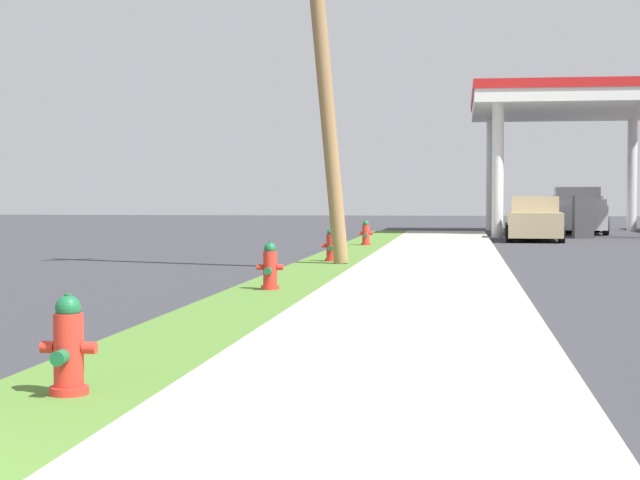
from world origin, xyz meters
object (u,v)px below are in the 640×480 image
Objects in this scene: fire_hydrant_third at (331,247)px; fire_hydrant_fourth at (366,234)px; car_white_by_far_pump at (583,215)px; truck_silver_at_forecourt at (578,212)px; fire_hydrant_nearest at (68,351)px; fire_hydrant_second at (270,269)px; utility_pole_midground at (320,30)px; car_tan_by_near_pump at (534,220)px.

fire_hydrant_third and fire_hydrant_fourth have the same top height.
car_white_by_far_pump is 0.83× the size of truck_silver_at_forecourt.
fire_hydrant_nearest is 1.00× the size of fire_hydrant_second.
fire_hydrant_nearest is 1.00× the size of fire_hydrant_third.
fire_hydrant_second is 0.08× the size of utility_pole_midground.
car_white_by_far_pump reaches higher than fire_hydrant_fourth.
utility_pole_midground is at bearing -91.01° from fire_hydrant_fourth.
car_white_by_far_pump is at bearing 64.13° from fire_hydrant_fourth.
fire_hydrant_second is 0.14× the size of truck_silver_at_forecourt.
fire_hydrant_third is 0.14× the size of truck_silver_at_forecourt.
fire_hydrant_nearest and fire_hydrant_fourth have the same top height.
car_tan_by_near_pump is 1.00× the size of car_white_by_far_pump.
truck_silver_at_forecourt is (7.87, 29.03, 0.47)m from fire_hydrant_second.
utility_pole_midground is at bearing -107.91° from car_white_by_far_pump.
fire_hydrant_second is 14.89m from fire_hydrant_fourth.
utility_pole_midground is at bearing -94.14° from fire_hydrant_third.
fire_hydrant_third is 7.77m from fire_hydrant_fourth.
truck_silver_at_forecourt is at bearing 71.18° from utility_pole_midground.
fire_hydrant_third is at bearing -90.52° from fire_hydrant_fourth.
fire_hydrant_nearest is 41.38m from car_white_by_far_pump.
truck_silver_at_forecourt reaches higher than car_white_by_far_pump.
utility_pole_midground is at bearing 90.46° from fire_hydrant_nearest.
fire_hydrant_third is (-0.03, 15.79, 0.00)m from fire_hydrant_nearest.
fire_hydrant_second is (-0.10, 8.67, 0.00)m from fire_hydrant_nearest.
truck_silver_at_forecourt is (7.88, 23.14, -4.16)m from utility_pole_midground.
car_tan_by_near_pump is at bearing 70.37° from utility_pole_midground.
truck_silver_at_forecourt is (7.73, 14.14, 0.47)m from fire_hydrant_fourth.
utility_pole_midground reaches higher than car_white_by_far_pump.
fire_hydrant_fourth is 18.87m from car_white_by_far_pump.
fire_hydrant_fourth is at bearing 89.90° from fire_hydrant_nearest.
utility_pole_midground is 2.14× the size of car_tan_by_near_pump.
fire_hydrant_second is at bearing -90.55° from fire_hydrant_fourth.
fire_hydrant_fourth is 16.12m from truck_silver_at_forecourt.
fire_hydrant_nearest is 23.56m from fire_hydrant_fourth.
fire_hydrant_third is 0.16× the size of car_white_by_far_pump.
car_tan_by_near_pump is at bearing -107.14° from truck_silver_at_forecourt.
fire_hydrant_second is 30.08m from truck_silver_at_forecourt.
fire_hydrant_second and fire_hydrant_third have the same top height.
fire_hydrant_second is at bearing -89.86° from utility_pole_midground.
car_tan_by_near_pump is at bearing 79.80° from fire_hydrant_nearest.
car_white_by_far_pump reaches higher than fire_hydrant_third.
utility_pole_midground is at bearing 90.14° from fire_hydrant_second.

